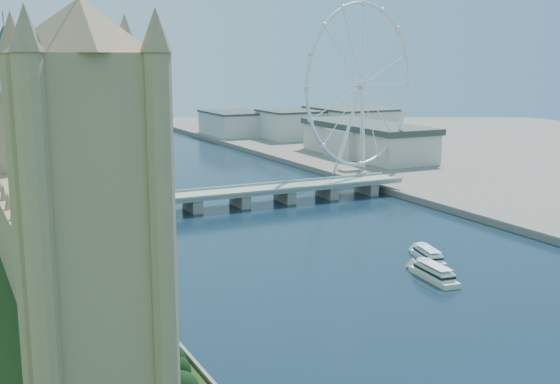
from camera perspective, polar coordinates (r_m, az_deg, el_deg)
victoria_tower at (r=141.57m, az=-15.09°, el=-3.25°), size 28.16×28.16×112.00m
parliament_range at (r=261.67m, az=-18.19°, el=-5.09°), size 24.00×200.00×70.00m
big_ben at (r=360.22m, az=-21.16°, el=6.75°), size 20.02×20.02×110.00m
westminster_bridge at (r=420.60m, az=-3.27°, el=-0.27°), size 220.00×22.00×9.50m
london_eye at (r=518.16m, az=6.64°, el=8.57°), size 113.60×39.12×124.30m
county_hall at (r=616.90m, az=7.04°, el=2.63°), size 54.00×144.00×35.00m
city_skyline at (r=674.39m, az=-8.89°, el=4.74°), size 505.00×280.00×32.00m
tour_boat_near at (r=291.41m, az=12.39°, el=-6.96°), size 10.95×30.94×6.70m
tour_boat_far at (r=317.18m, az=11.91°, el=-5.46°), size 13.82×28.82×6.15m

